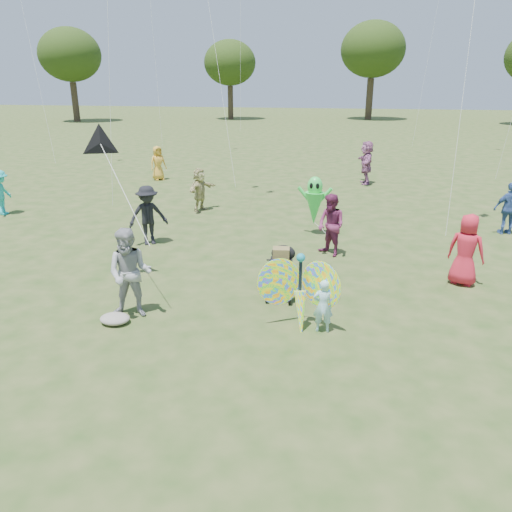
{
  "coord_description": "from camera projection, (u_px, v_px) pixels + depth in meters",
  "views": [
    {
      "loc": [
        1.71,
        -7.47,
        4.33
      ],
      "look_at": [
        -0.2,
        1.5,
        1.1
      ],
      "focal_mm": 35.0,
      "sensor_mm": 36.0,
      "label": 1
    }
  ],
  "objects": [
    {
      "name": "crowd_g",
      "position": [
        158.0,
        163.0,
        22.81
      ],
      "size": [
        0.87,
        0.89,
        1.54
      ],
      "primitive_type": "imported",
      "rotation": [
        0.0,
        0.0,
        0.83
      ],
      "color": "gold",
      "rests_on": "ground"
    },
    {
      "name": "crowd_d",
      "position": [
        200.0,
        190.0,
        17.37
      ],
      "size": [
        0.86,
        1.46,
        1.5
      ],
      "primitive_type": "imported",
      "rotation": [
        0.0,
        0.0,
        1.25
      ],
      "color": "tan",
      "rests_on": "ground"
    },
    {
      "name": "adult_man",
      "position": [
        130.0,
        274.0,
        9.44
      ],
      "size": [
        0.96,
        0.8,
        1.76
      ],
      "primitive_type": "imported",
      "rotation": [
        0.0,
        0.0,
        0.17
      ],
      "color": "#9A9B9F",
      "rests_on": "ground"
    },
    {
      "name": "crowd_a",
      "position": [
        466.0,
        250.0,
        11.0
      ],
      "size": [
        0.93,
        0.78,
        1.62
      ],
      "primitive_type": "imported",
      "rotation": [
        0.0,
        0.0,
        2.74
      ],
      "color": "red",
      "rests_on": "ground"
    },
    {
      "name": "child_girl",
      "position": [
        323.0,
        306.0,
        8.96
      ],
      "size": [
        0.4,
        0.29,
        1.01
      ],
      "primitive_type": "imported",
      "rotation": [
        0.0,
        0.0,
        3.27
      ],
      "color": "#A1D9E4",
      "rests_on": "ground"
    },
    {
      "name": "delta_kite_rig",
      "position": [
        101.0,
        144.0,
        10.33
      ],
      "size": [
        2.04,
        1.74,
        2.09
      ],
      "color": "black",
      "rests_on": "ground"
    },
    {
      "name": "crowd_i",
      "position": [
        1.0,
        193.0,
        16.86
      ],
      "size": [
        0.74,
        1.07,
        1.52
      ],
      "primitive_type": "imported",
      "rotation": [
        0.0,
        0.0,
        1.76
      ],
      "color": "#21B3B5",
      "rests_on": "ground"
    },
    {
      "name": "crowd_j",
      "position": [
        366.0,
        163.0,
        21.92
      ],
      "size": [
        0.77,
        1.79,
        1.87
      ],
      "primitive_type": "imported",
      "rotation": [
        0.0,
        0.0,
        4.84
      ],
      "color": "#A75F92",
      "rests_on": "ground"
    },
    {
      "name": "alien_kite",
      "position": [
        314.0,
        203.0,
        14.54
      ],
      "size": [
        1.12,
        0.69,
        1.74
      ],
      "color": "#35E24F",
      "rests_on": "ground"
    },
    {
      "name": "butterfly_kite",
      "position": [
        300.0,
        293.0,
        9.03
      ],
      "size": [
        1.74,
        0.75,
        1.64
      ],
      "color": "#FF2852",
      "rests_on": "ground"
    },
    {
      "name": "ground",
      "position": [
        249.0,
        344.0,
        8.67
      ],
      "size": [
        160.0,
        160.0,
        0.0
      ],
      "primitive_type": "plane",
      "color": "#51592B",
      "rests_on": "ground"
    },
    {
      "name": "tree_line",
      "position": [
        391.0,
        52.0,
        47.18
      ],
      "size": [
        91.78,
        33.6,
        10.79
      ],
      "color": "#3A2D21",
      "rests_on": "ground"
    },
    {
      "name": "crowd_b",
      "position": [
        148.0,
        215.0,
        13.73
      ],
      "size": [
        1.23,
        1.12,
        1.65
      ],
      "primitive_type": "imported",
      "rotation": [
        0.0,
        0.0,
        0.62
      ],
      "color": "black",
      "rests_on": "ground"
    },
    {
      "name": "jogging_stroller",
      "position": [
        282.0,
        268.0,
        10.46
      ],
      "size": [
        0.57,
        1.09,
        1.09
      ],
      "rotation": [
        0.0,
        0.0,
        0.13
      ],
      "color": "black",
      "rests_on": "ground"
    },
    {
      "name": "crowd_c",
      "position": [
        509.0,
        209.0,
        14.69
      ],
      "size": [
        0.96,
        0.55,
        1.55
      ],
      "primitive_type": "imported",
      "rotation": [
        0.0,
        0.0,
        3.34
      ],
      "color": "#365597",
      "rests_on": "ground"
    },
    {
      "name": "crowd_e",
      "position": [
        331.0,
        225.0,
        12.86
      ],
      "size": [
        0.99,
        0.98,
        1.62
      ],
      "primitive_type": "imported",
      "rotation": [
        0.0,
        0.0,
        5.53
      ],
      "color": "#71254E",
      "rests_on": "ground"
    },
    {
      "name": "grey_bag",
      "position": [
        115.0,
        319.0,
        9.4
      ],
      "size": [
        0.57,
        0.47,
        0.18
      ],
      "primitive_type": "ellipsoid",
      "color": "gray",
      "rests_on": "ground"
    }
  ]
}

